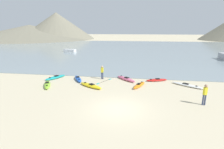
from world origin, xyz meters
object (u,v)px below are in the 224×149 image
object	(u,v)px
kayak_on_sand_1	(78,79)
loose_paddle	(104,81)
kayak_on_sand_2	(126,79)
kayak_on_sand_4	(91,86)
kayak_on_sand_7	(47,84)
kayak_on_sand_3	(139,85)
kayak_on_sand_5	(157,80)
kayak_on_sand_0	(187,85)
kayak_on_sand_6	(55,77)
person_near_waterline	(102,71)
moored_boat_0	(70,51)
person_near_foreground	(205,93)

from	to	relation	value
kayak_on_sand_1	loose_paddle	bearing A→B (deg)	-0.23
kayak_on_sand_2	kayak_on_sand_4	xyz separation A→B (m)	(-3.53, -3.18, -0.01)
kayak_on_sand_7	kayak_on_sand_3	bearing A→B (deg)	7.76
kayak_on_sand_5	loose_paddle	world-z (taller)	kayak_on_sand_5
kayak_on_sand_0	kayak_on_sand_3	size ratio (longest dim) A/B	1.16
kayak_on_sand_6	loose_paddle	bearing A→B (deg)	-2.91
kayak_on_sand_0	loose_paddle	world-z (taller)	kayak_on_sand_0
kayak_on_sand_0	kayak_on_sand_1	bearing A→B (deg)	178.19
kayak_on_sand_2	kayak_on_sand_4	size ratio (longest dim) A/B	0.89
person_near_waterline	moored_boat_0	bearing A→B (deg)	119.98
kayak_on_sand_7	loose_paddle	distance (m)	6.39
kayak_on_sand_4	moored_boat_0	size ratio (longest dim) A/B	0.88
kayak_on_sand_0	moored_boat_0	world-z (taller)	moored_boat_0
kayak_on_sand_0	kayak_on_sand_2	size ratio (longest dim) A/B	1.18
kayak_on_sand_5	person_near_waterline	distance (m)	6.66
kayak_on_sand_1	kayak_on_sand_2	xyz separation A→B (m)	(5.75, 0.92, -0.00)
kayak_on_sand_6	kayak_on_sand_0	bearing A→B (deg)	-2.59
kayak_on_sand_2	kayak_on_sand_6	size ratio (longest dim) A/B	0.92
kayak_on_sand_3	kayak_on_sand_5	world-z (taller)	kayak_on_sand_3
moored_boat_0	person_near_foreground	bearing A→B (deg)	-52.08
person_near_foreground	loose_paddle	world-z (taller)	person_near_foreground
kayak_on_sand_2	kayak_on_sand_5	world-z (taller)	kayak_on_sand_2
kayak_on_sand_7	moored_boat_0	distance (m)	29.32
kayak_on_sand_3	moored_boat_0	xyz separation A→B (m)	(-18.63, 26.65, 0.26)
kayak_on_sand_0	person_near_waterline	world-z (taller)	person_near_waterline
kayak_on_sand_6	person_near_waterline	xyz separation A→B (m)	(5.89, 0.65, 0.82)
loose_paddle	kayak_on_sand_0	bearing A→B (deg)	-2.36
kayak_on_sand_3	person_near_foreground	distance (m)	6.64
kayak_on_sand_4	person_near_foreground	xyz separation A→B (m)	(10.38, -3.01, 0.84)
person_near_waterline	moored_boat_0	distance (m)	28.19
kayak_on_sand_7	person_near_foreground	bearing A→B (deg)	-9.85
kayak_on_sand_0	person_near_foreground	bearing A→B (deg)	-89.28
kayak_on_sand_6	moored_boat_0	size ratio (longest dim) A/B	0.85
kayak_on_sand_3	person_near_waterline	world-z (taller)	person_near_waterline
kayak_on_sand_0	loose_paddle	xyz separation A→B (m)	(-9.29, 0.38, -0.11)
person_near_foreground	loose_paddle	bearing A→B (deg)	150.65
kayak_on_sand_0	moored_boat_0	size ratio (longest dim) A/B	0.92
kayak_on_sand_1	kayak_on_sand_7	xyz separation A→B (m)	(-2.58, -2.64, -0.01)
kayak_on_sand_0	loose_paddle	size ratio (longest dim) A/B	1.25
kayak_on_sand_2	person_near_waterline	distance (m)	3.05
kayak_on_sand_0	kayak_on_sand_2	xyz separation A→B (m)	(-6.78, 1.31, 0.06)
moored_boat_0	loose_paddle	xyz separation A→B (m)	(14.52, -25.38, -0.40)
kayak_on_sand_5	kayak_on_sand_7	bearing A→B (deg)	-162.62
kayak_on_sand_1	kayak_on_sand_6	distance (m)	3.09
kayak_on_sand_4	kayak_on_sand_5	xyz separation A→B (m)	(7.19, 3.38, -0.04)
kayak_on_sand_6	kayak_on_sand_7	world-z (taller)	kayak_on_sand_7
person_near_foreground	moored_boat_0	xyz separation A→B (m)	(-23.87, 30.64, -0.59)
person_near_waterline	kayak_on_sand_0	bearing A→B (deg)	-7.91
kayak_on_sand_7	person_near_waterline	distance (m)	6.53
kayak_on_sand_1	person_near_waterline	distance (m)	3.07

